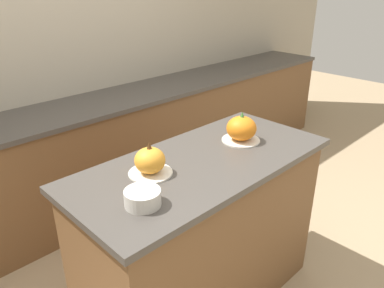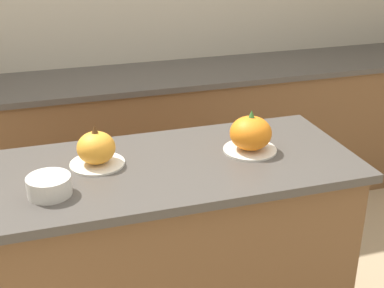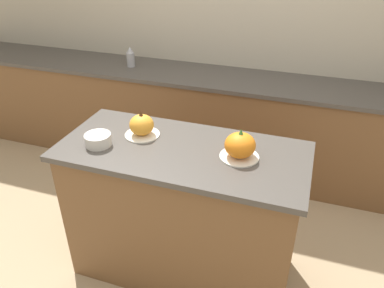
# 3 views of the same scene
# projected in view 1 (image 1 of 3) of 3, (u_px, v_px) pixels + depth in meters

# --- Properties ---
(wall_back) EXTENTS (8.00, 0.06, 2.50)m
(wall_back) POSITION_uv_depth(u_px,v_px,m) (50.00, 57.00, 2.88)
(wall_back) COLOR #B2A893
(wall_back) RESTS_ON ground_plane
(kitchen_island) EXTENTS (1.44, 0.66, 0.96)m
(kitchen_island) POSITION_uv_depth(u_px,v_px,m) (202.00, 235.00, 2.12)
(kitchen_island) COLOR brown
(kitchen_island) RESTS_ON ground_plane
(back_counter) EXTENTS (6.00, 0.60, 0.92)m
(back_counter) POSITION_uv_depth(u_px,v_px,m) (84.00, 162.00, 2.99)
(back_counter) COLOR brown
(back_counter) RESTS_ON ground_plane
(pumpkin_cake_left) EXTENTS (0.21, 0.21, 0.16)m
(pumpkin_cake_left) POSITION_uv_depth(u_px,v_px,m) (150.00, 162.00, 1.76)
(pumpkin_cake_left) COLOR silver
(pumpkin_cake_left) RESTS_ON kitchen_island
(pumpkin_cake_right) EXTENTS (0.22, 0.22, 0.18)m
(pumpkin_cake_right) POSITION_uv_depth(u_px,v_px,m) (241.00, 129.00, 2.12)
(pumpkin_cake_right) COLOR silver
(pumpkin_cake_right) RESTS_ON kitchen_island
(mixing_bowl) EXTENTS (0.15, 0.15, 0.07)m
(mixing_bowl) POSITION_uv_depth(u_px,v_px,m) (143.00, 198.00, 1.53)
(mixing_bowl) COLOR beige
(mixing_bowl) RESTS_ON kitchen_island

